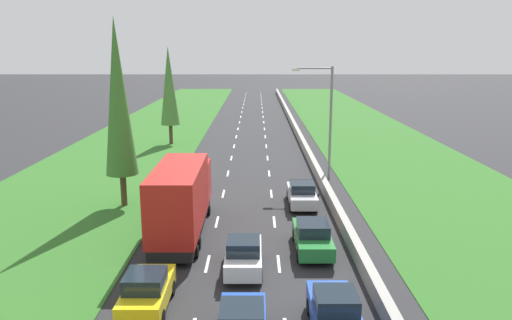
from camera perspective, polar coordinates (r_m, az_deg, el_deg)
ground_plane at (r=62.23m, az=-0.73°, el=3.19°), size 300.00×300.00×0.00m
grass_verge_left at (r=63.63m, az=-12.21°, el=3.13°), size 14.00×140.00×0.04m
grass_verge_right at (r=63.72m, az=12.30°, el=3.14°), size 14.00×140.00×0.04m
median_barrier at (r=62.37m, az=4.52°, el=3.57°), size 0.44×120.00×0.85m
lane_markings at (r=62.23m, az=-0.73°, el=3.20°), size 3.64×116.00×0.01m
blue_hatchback_right_lane at (r=19.16m, az=8.95°, el=-16.96°), size 1.74×3.90×1.72m
green_sedan_right_lane at (r=25.90m, az=6.42°, el=-8.80°), size 1.82×4.50×1.64m
white_hatchback_centre_lane at (r=23.50m, az=-1.59°, el=-10.97°), size 1.74×3.90×1.72m
yellow_hatchback_left_lane at (r=20.78m, az=-12.67°, el=-14.62°), size 1.74×3.90×1.72m
red_box_truck_left_lane at (r=27.75m, az=-8.75°, el=-4.40°), size 2.46×9.40×4.18m
silver_sedan_right_lane at (r=33.17m, az=5.19°, el=-3.92°), size 1.82×4.50×1.64m
poplar_tree_second at (r=33.00m, az=-15.86°, el=6.94°), size 2.11×2.11×12.37m
poplar_tree_third at (r=54.65m, az=-10.20°, el=8.40°), size 2.07×2.07×10.64m
street_light_mast at (r=39.32m, az=8.02°, el=5.21°), size 3.20×0.28×9.00m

